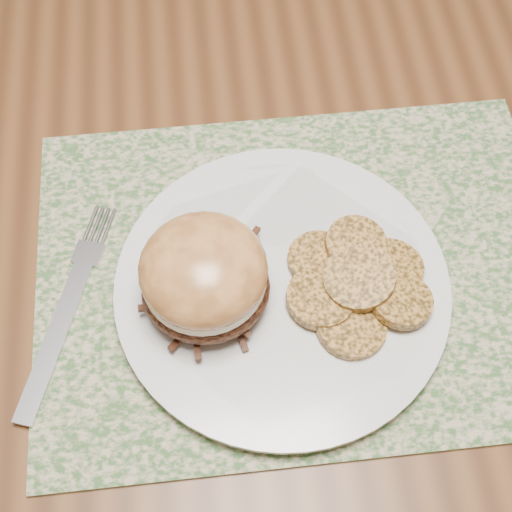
{
  "coord_description": "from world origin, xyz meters",
  "views": [
    {
      "loc": [
        0.1,
        -0.41,
        1.29
      ],
      "look_at": [
        0.13,
        -0.14,
        0.79
      ],
      "focal_mm": 50.0,
      "sensor_mm": 36.0,
      "label": 1
    }
  ],
  "objects_px": {
    "fork": "(68,306)",
    "dining_table": "(118,207)",
    "pork_sandwich": "(204,277)",
    "dinner_plate": "(282,288)"
  },
  "relations": [
    {
      "from": "pork_sandwich",
      "to": "fork",
      "type": "distance_m",
      "value": 0.13
    },
    {
      "from": "dining_table",
      "to": "dinner_plate",
      "type": "distance_m",
      "value": 0.23
    },
    {
      "from": "pork_sandwich",
      "to": "fork",
      "type": "xyz_separation_m",
      "value": [
        -0.12,
        0.01,
        -0.05
      ]
    },
    {
      "from": "fork",
      "to": "dinner_plate",
      "type": "bearing_deg",
      "value": 17.19
    },
    {
      "from": "dining_table",
      "to": "fork",
      "type": "height_order",
      "value": "fork"
    },
    {
      "from": "dining_table",
      "to": "fork",
      "type": "bearing_deg",
      "value": -100.79
    },
    {
      "from": "dining_table",
      "to": "pork_sandwich",
      "type": "height_order",
      "value": "pork_sandwich"
    },
    {
      "from": "dinner_plate",
      "to": "fork",
      "type": "relative_size",
      "value": 1.32
    },
    {
      "from": "dining_table",
      "to": "dinner_plate",
      "type": "relative_size",
      "value": 5.77
    },
    {
      "from": "fork",
      "to": "dining_table",
      "type": "bearing_deg",
      "value": 97.97
    }
  ]
}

